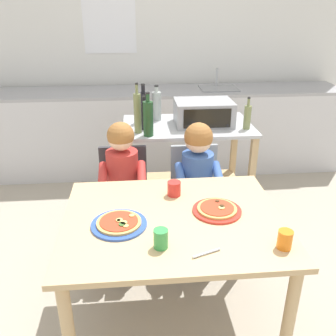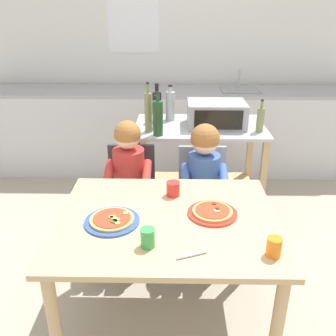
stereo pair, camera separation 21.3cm
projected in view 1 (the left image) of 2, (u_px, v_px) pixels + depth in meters
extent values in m
plane|color=#A89E8C|center=(160.00, 226.00, 3.18)|extent=(10.48, 10.48, 0.00)
cube|color=white|center=(149.00, 43.00, 4.10)|extent=(4.64, 0.12, 2.70)
cube|color=white|center=(109.00, 14.00, 3.88)|extent=(0.56, 0.01, 0.80)
cube|color=silver|center=(152.00, 132.00, 4.10)|extent=(4.18, 0.60, 0.88)
cube|color=#9E9EA3|center=(151.00, 92.00, 3.91)|extent=(4.18, 0.60, 0.03)
cube|color=gray|center=(219.00, 89.00, 3.97)|extent=(0.40, 0.33, 0.02)
cylinder|color=#B7BABF|center=(217.00, 77.00, 4.04)|extent=(0.02, 0.02, 0.20)
cube|color=#B7BABF|center=(187.00, 126.00, 2.97)|extent=(1.04, 0.64, 0.02)
cube|color=tan|center=(186.00, 186.00, 3.20)|extent=(0.95, 0.58, 0.02)
cube|color=tan|center=(130.00, 192.00, 2.86)|extent=(0.05, 0.05, 0.84)
cube|color=tan|center=(250.00, 187.00, 2.94)|extent=(0.05, 0.05, 0.84)
cube|color=tan|center=(131.00, 163.00, 3.36)|extent=(0.05, 0.05, 0.84)
cube|color=tan|center=(233.00, 159.00, 3.44)|extent=(0.05, 0.05, 0.84)
cube|color=#999BA0|center=(204.00, 113.00, 2.93)|extent=(0.45, 0.32, 0.19)
cube|color=black|center=(207.00, 119.00, 2.78)|extent=(0.36, 0.01, 0.15)
cylinder|color=black|center=(227.00, 125.00, 2.82)|extent=(0.02, 0.01, 0.02)
cylinder|color=black|center=(144.00, 117.00, 2.81)|extent=(0.05, 0.05, 0.20)
cylinder|color=black|center=(144.00, 101.00, 2.76)|extent=(0.02, 0.02, 0.05)
cylinder|color=black|center=(144.00, 97.00, 2.75)|extent=(0.03, 0.03, 0.01)
cylinder|color=#ADB7B2|center=(156.00, 106.00, 3.03)|extent=(0.08, 0.08, 0.24)
cylinder|color=#ADB7B2|center=(156.00, 89.00, 2.97)|extent=(0.03, 0.03, 0.04)
cylinder|color=black|center=(156.00, 86.00, 2.96)|extent=(0.03, 0.03, 0.01)
cylinder|color=olive|center=(138.00, 114.00, 2.72)|extent=(0.06, 0.06, 0.30)
cylinder|color=olive|center=(137.00, 89.00, 2.65)|extent=(0.02, 0.02, 0.07)
cylinder|color=black|center=(136.00, 84.00, 2.63)|extent=(0.02, 0.02, 0.01)
cylinder|color=black|center=(144.00, 107.00, 2.99)|extent=(0.07, 0.07, 0.24)
cylinder|color=black|center=(143.00, 89.00, 2.93)|extent=(0.03, 0.03, 0.06)
cylinder|color=black|center=(143.00, 85.00, 2.92)|extent=(0.03, 0.03, 0.01)
cylinder|color=#1E4723|center=(148.00, 119.00, 2.67)|extent=(0.07, 0.07, 0.26)
cylinder|color=#1E4723|center=(148.00, 98.00, 2.60)|extent=(0.03, 0.03, 0.06)
cylinder|color=black|center=(148.00, 93.00, 2.59)|extent=(0.03, 0.03, 0.01)
cylinder|color=olive|center=(247.00, 117.00, 2.83)|extent=(0.06, 0.06, 0.18)
cylinder|color=olive|center=(249.00, 102.00, 2.78)|extent=(0.02, 0.02, 0.06)
cylinder|color=black|center=(249.00, 98.00, 2.77)|extent=(0.02, 0.02, 0.01)
cube|color=tan|center=(173.00, 220.00, 1.93)|extent=(1.15, 0.92, 0.03)
cylinder|color=tan|center=(288.00, 325.00, 1.76)|extent=(0.06, 0.06, 0.71)
cylinder|color=tan|center=(88.00, 239.00, 2.40)|extent=(0.06, 0.06, 0.71)
cylinder|color=tan|center=(242.00, 231.00, 2.48)|extent=(0.06, 0.06, 0.71)
cube|color=#333338|center=(124.00, 204.00, 2.65)|extent=(0.36, 0.36, 0.04)
cube|color=#333338|center=(124.00, 170.00, 2.72)|extent=(0.34, 0.03, 0.38)
cylinder|color=#333338|center=(147.00, 240.00, 2.62)|extent=(0.03, 0.03, 0.42)
cylinder|color=#333338|center=(104.00, 242.00, 2.59)|extent=(0.03, 0.03, 0.42)
cylinder|color=#333338|center=(145.00, 217.00, 2.89)|extent=(0.03, 0.03, 0.42)
cylinder|color=#333338|center=(107.00, 219.00, 2.86)|extent=(0.03, 0.03, 0.42)
cube|color=gray|center=(196.00, 202.00, 2.68)|extent=(0.36, 0.36, 0.04)
cube|color=gray|center=(194.00, 169.00, 2.74)|extent=(0.34, 0.03, 0.38)
cylinder|color=gray|center=(219.00, 238.00, 2.64)|extent=(0.03, 0.03, 0.42)
cylinder|color=gray|center=(178.00, 240.00, 2.62)|extent=(0.03, 0.03, 0.42)
cylinder|color=gray|center=(211.00, 216.00, 2.92)|extent=(0.03, 0.03, 0.42)
cylinder|color=gray|center=(173.00, 217.00, 2.89)|extent=(0.03, 0.03, 0.42)
cube|color=#424C6B|center=(134.00, 208.00, 2.51)|extent=(0.10, 0.30, 0.10)
cylinder|color=#424C6B|center=(136.00, 248.00, 2.49)|extent=(0.08, 0.08, 0.44)
cube|color=#424C6B|center=(113.00, 209.00, 2.50)|extent=(0.10, 0.30, 0.10)
cylinder|color=#424C6B|center=(115.00, 250.00, 2.48)|extent=(0.08, 0.08, 0.44)
cylinder|color=#BC332D|center=(142.00, 176.00, 2.46)|extent=(0.06, 0.26, 0.15)
cylinder|color=#BC332D|center=(103.00, 178.00, 2.44)|extent=(0.06, 0.26, 0.15)
cylinder|color=#BC332D|center=(123.00, 176.00, 2.56)|extent=(0.22, 0.22, 0.37)
sphere|color=beige|center=(121.00, 138.00, 2.44)|extent=(0.17, 0.17, 0.17)
sphere|color=#9E6633|center=(121.00, 136.00, 2.43)|extent=(0.18, 0.18, 0.18)
cube|color=#424C6B|center=(210.00, 206.00, 2.54)|extent=(0.10, 0.30, 0.10)
cylinder|color=#424C6B|center=(212.00, 246.00, 2.52)|extent=(0.08, 0.08, 0.44)
cube|color=#424C6B|center=(190.00, 207.00, 2.53)|extent=(0.10, 0.30, 0.10)
cylinder|color=#424C6B|center=(191.00, 247.00, 2.51)|extent=(0.08, 0.08, 0.44)
cylinder|color=#3D60A8|center=(219.00, 177.00, 2.50)|extent=(0.06, 0.26, 0.15)
cylinder|color=#3D60A8|center=(181.00, 178.00, 2.47)|extent=(0.06, 0.26, 0.15)
cylinder|color=#3D60A8|center=(197.00, 176.00, 2.59)|extent=(0.22, 0.22, 0.34)
sphere|color=beige|center=(198.00, 139.00, 2.48)|extent=(0.19, 0.19, 0.19)
sphere|color=#9E6633|center=(199.00, 137.00, 2.47)|extent=(0.20, 0.20, 0.20)
cylinder|color=#3356B7|center=(119.00, 224.00, 1.85)|extent=(0.28, 0.28, 0.01)
cylinder|color=tan|center=(119.00, 222.00, 1.85)|extent=(0.23, 0.23, 0.01)
cylinder|color=#B23D23|center=(119.00, 221.00, 1.84)|extent=(0.19, 0.19, 0.00)
cylinder|color=#DBC666|center=(132.00, 215.00, 1.88)|extent=(0.03, 0.03, 0.01)
cylinder|color=#386628|center=(122.00, 224.00, 1.81)|extent=(0.04, 0.04, 0.01)
cylinder|color=#DBC666|center=(119.00, 220.00, 1.84)|extent=(0.03, 0.03, 0.01)
cylinder|color=#DBC666|center=(126.00, 226.00, 1.80)|extent=(0.03, 0.03, 0.01)
cylinder|color=#563319|center=(119.00, 220.00, 1.84)|extent=(0.02, 0.02, 0.01)
cylinder|color=#DBC666|center=(124.00, 223.00, 1.82)|extent=(0.03, 0.03, 0.01)
cylinder|color=red|center=(217.00, 211.00, 1.98)|extent=(0.26, 0.26, 0.01)
cylinder|color=tan|center=(217.00, 209.00, 1.97)|extent=(0.21, 0.21, 0.01)
cylinder|color=#B23D23|center=(217.00, 207.00, 1.97)|extent=(0.18, 0.18, 0.00)
cylinder|color=#563319|center=(222.00, 206.00, 1.97)|extent=(0.03, 0.03, 0.01)
cylinder|color=#DBC666|center=(222.00, 208.00, 1.96)|extent=(0.03, 0.03, 0.01)
cylinder|color=#563319|center=(217.00, 201.00, 2.02)|extent=(0.02, 0.02, 0.01)
cylinder|color=red|center=(174.00, 188.00, 2.13)|extent=(0.08, 0.08, 0.08)
cylinder|color=orange|center=(285.00, 240.00, 1.67)|extent=(0.07, 0.07, 0.09)
cylinder|color=green|center=(161.00, 239.00, 1.67)|extent=(0.07, 0.07, 0.09)
cylinder|color=#B7BABF|center=(206.00, 253.00, 1.64)|extent=(0.14, 0.06, 0.01)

